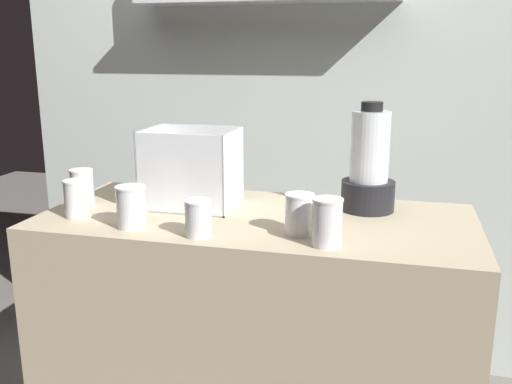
{
  "coord_description": "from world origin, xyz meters",
  "views": [
    {
      "loc": [
        0.44,
        -1.72,
        1.43
      ],
      "look_at": [
        0.0,
        0.0,
        0.98
      ],
      "focal_mm": 39.83,
      "sensor_mm": 36.0,
      "label": 1
    }
  ],
  "objects_px": {
    "juice_cup_pomegranate_left": "(77,200)",
    "juice_cup_carrot_right": "(198,220)",
    "juice_cup_orange_far_left": "(83,190)",
    "blender_pitcher": "(369,168)",
    "juice_cup_orange_middle": "(131,209)",
    "carrot_display_bin": "(194,183)",
    "juice_cup_pomegranate_far_right": "(299,217)",
    "juice_cup_mango_rightmost": "(327,225)"
  },
  "relations": [
    {
      "from": "juice_cup_orange_far_left",
      "to": "juice_cup_carrot_right",
      "type": "bearing_deg",
      "value": -22.81
    },
    {
      "from": "juice_cup_carrot_right",
      "to": "juice_cup_pomegranate_far_right",
      "type": "bearing_deg",
      "value": 18.33
    },
    {
      "from": "juice_cup_orange_far_left",
      "to": "juice_cup_pomegranate_far_right",
      "type": "bearing_deg",
      "value": -8.57
    },
    {
      "from": "juice_cup_pomegranate_left",
      "to": "juice_cup_pomegranate_far_right",
      "type": "distance_m",
      "value": 0.73
    },
    {
      "from": "carrot_display_bin",
      "to": "juice_cup_pomegranate_far_right",
      "type": "relative_size",
      "value": 2.51
    },
    {
      "from": "juice_cup_pomegranate_left",
      "to": "juice_cup_pomegranate_far_right",
      "type": "relative_size",
      "value": 1.0
    },
    {
      "from": "blender_pitcher",
      "to": "juice_cup_mango_rightmost",
      "type": "bearing_deg",
      "value": -102.27
    },
    {
      "from": "juice_cup_orange_far_left",
      "to": "juice_cup_pomegranate_far_right",
      "type": "height_order",
      "value": "juice_cup_orange_far_left"
    },
    {
      "from": "juice_cup_mango_rightmost",
      "to": "juice_cup_orange_middle",
      "type": "bearing_deg",
      "value": 178.09
    },
    {
      "from": "juice_cup_carrot_right",
      "to": "juice_cup_pomegranate_far_right",
      "type": "distance_m",
      "value": 0.29
    },
    {
      "from": "juice_cup_pomegranate_far_right",
      "to": "juice_cup_mango_rightmost",
      "type": "distance_m",
      "value": 0.12
    },
    {
      "from": "blender_pitcher",
      "to": "juice_cup_pomegranate_left",
      "type": "relative_size",
      "value": 2.98
    },
    {
      "from": "juice_cup_orange_far_left",
      "to": "juice_cup_mango_rightmost",
      "type": "height_order",
      "value": "juice_cup_mango_rightmost"
    },
    {
      "from": "blender_pitcher",
      "to": "juice_cup_orange_middle",
      "type": "distance_m",
      "value": 0.78
    },
    {
      "from": "juice_cup_orange_middle",
      "to": "juice_cup_pomegranate_far_right",
      "type": "relative_size",
      "value": 1.06
    },
    {
      "from": "blender_pitcher",
      "to": "juice_cup_orange_far_left",
      "type": "bearing_deg",
      "value": -168.55
    },
    {
      "from": "blender_pitcher",
      "to": "juice_cup_orange_far_left",
      "type": "xyz_separation_m",
      "value": [
        -0.96,
        -0.19,
        -0.09
      ]
    },
    {
      "from": "juice_cup_pomegranate_left",
      "to": "juice_cup_orange_far_left",
      "type": "bearing_deg",
      "value": 112.99
    },
    {
      "from": "juice_cup_orange_far_left",
      "to": "juice_cup_orange_middle",
      "type": "distance_m",
      "value": 0.33
    },
    {
      "from": "juice_cup_orange_far_left",
      "to": "juice_cup_orange_middle",
      "type": "relative_size",
      "value": 1.0
    },
    {
      "from": "juice_cup_carrot_right",
      "to": "juice_cup_mango_rightmost",
      "type": "height_order",
      "value": "juice_cup_mango_rightmost"
    },
    {
      "from": "juice_cup_pomegranate_left",
      "to": "juice_cup_mango_rightmost",
      "type": "height_order",
      "value": "juice_cup_mango_rightmost"
    },
    {
      "from": "juice_cup_orange_middle",
      "to": "juice_cup_pomegranate_far_right",
      "type": "xyz_separation_m",
      "value": [
        0.51,
        0.06,
        -0.01
      ]
    },
    {
      "from": "blender_pitcher",
      "to": "juice_cup_pomegranate_left",
      "type": "xyz_separation_m",
      "value": [
        -0.9,
        -0.32,
        -0.09
      ]
    },
    {
      "from": "blender_pitcher",
      "to": "juice_cup_pomegranate_far_right",
      "type": "xyz_separation_m",
      "value": [
        -0.18,
        -0.31,
        -0.09
      ]
    },
    {
      "from": "juice_cup_carrot_right",
      "to": "juice_cup_mango_rightmost",
      "type": "distance_m",
      "value": 0.37
    },
    {
      "from": "juice_cup_carrot_right",
      "to": "juice_cup_mango_rightmost",
      "type": "relative_size",
      "value": 0.8
    },
    {
      "from": "juice_cup_pomegranate_left",
      "to": "juice_cup_pomegranate_far_right",
      "type": "xyz_separation_m",
      "value": [
        0.73,
        0.0,
        -0.0
      ]
    },
    {
      "from": "juice_cup_carrot_right",
      "to": "juice_cup_pomegranate_far_right",
      "type": "relative_size",
      "value": 0.89
    },
    {
      "from": "juice_cup_pomegranate_left",
      "to": "blender_pitcher",
      "type": "bearing_deg",
      "value": 19.27
    },
    {
      "from": "juice_cup_pomegranate_far_right",
      "to": "juice_cup_mango_rightmost",
      "type": "bearing_deg",
      "value": -42.03
    },
    {
      "from": "carrot_display_bin",
      "to": "juice_cup_orange_far_left",
      "type": "xyz_separation_m",
      "value": [
        -0.37,
        -0.1,
        -0.03
      ]
    },
    {
      "from": "blender_pitcher",
      "to": "juice_cup_carrot_right",
      "type": "relative_size",
      "value": 3.36
    },
    {
      "from": "carrot_display_bin",
      "to": "juice_cup_carrot_right",
      "type": "xyz_separation_m",
      "value": [
        0.13,
        -0.31,
        -0.03
      ]
    },
    {
      "from": "juice_cup_orange_middle",
      "to": "juice_cup_carrot_right",
      "type": "distance_m",
      "value": 0.23
    },
    {
      "from": "juice_cup_pomegranate_left",
      "to": "juice_cup_orange_middle",
      "type": "bearing_deg",
      "value": -14.54
    },
    {
      "from": "blender_pitcher",
      "to": "juice_cup_carrot_right",
      "type": "bearing_deg",
      "value": -138.5
    },
    {
      "from": "carrot_display_bin",
      "to": "juice_cup_pomegranate_far_right",
      "type": "distance_m",
      "value": 0.46
    },
    {
      "from": "juice_cup_pomegranate_left",
      "to": "juice_cup_carrot_right",
      "type": "height_order",
      "value": "juice_cup_pomegranate_left"
    },
    {
      "from": "juice_cup_orange_middle",
      "to": "blender_pitcher",
      "type": "bearing_deg",
      "value": 28.66
    },
    {
      "from": "carrot_display_bin",
      "to": "juice_cup_mango_rightmost",
      "type": "bearing_deg",
      "value": -30.77
    },
    {
      "from": "blender_pitcher",
      "to": "juice_cup_mango_rightmost",
      "type": "distance_m",
      "value": 0.41
    }
  ]
}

